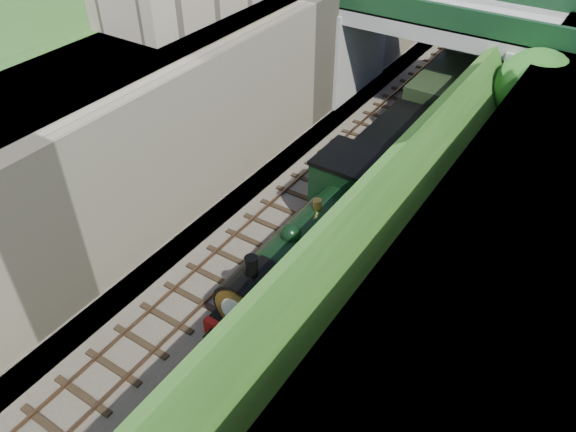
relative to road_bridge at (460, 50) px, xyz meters
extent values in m
plane|color=#1E4714|center=(-0.94, -24.00, -4.08)|extent=(160.00, 160.00, 0.00)
cube|color=#473F38|center=(-0.94, -4.00, -3.98)|extent=(10.00, 90.00, 0.20)
cube|color=#756B56|center=(-6.44, -4.00, -0.58)|extent=(1.00, 90.00, 7.00)
cube|color=#262628|center=(-9.94, -4.00, -0.58)|extent=(6.00, 90.00, 7.00)
cube|color=#1E4714|center=(4.06, -4.00, -1.38)|extent=(4.02, 90.00, 6.36)
sphere|color=#194C14|center=(4.33, -21.40, -0.73)|extent=(1.48, 1.48, 1.48)
sphere|color=#194C14|center=(4.18, -19.12, -0.98)|extent=(1.53, 1.53, 1.53)
sphere|color=#194C14|center=(3.69, -16.06, -1.77)|extent=(1.48, 1.48, 1.48)
sphere|color=#194C14|center=(3.83, -13.84, -1.54)|extent=(1.67, 1.67, 1.67)
sphere|color=#194C14|center=(3.60, -10.35, -1.92)|extent=(1.51, 1.51, 1.51)
sphere|color=#194C14|center=(3.47, -6.15, -2.12)|extent=(2.34, 2.34, 2.34)
sphere|color=#194C14|center=(5.06, -4.03, 0.46)|extent=(1.56, 1.56, 1.56)
sphere|color=#194C14|center=(5.11, -0.68, 0.53)|extent=(1.50, 1.50, 1.50)
sphere|color=#194C14|center=(3.67, 2.10, -1.80)|extent=(1.78, 1.78, 1.78)
sphere|color=#194C14|center=(3.58, 4.23, -1.95)|extent=(1.70, 1.70, 1.70)
sphere|color=#194C14|center=(3.93, 10.48, -1.38)|extent=(2.00, 2.00, 2.00)
sphere|color=#194C14|center=(3.44, 14.98, -2.18)|extent=(1.87, 1.87, 1.87)
cube|color=black|center=(-2.94, -4.00, -3.84)|extent=(2.50, 90.00, 0.07)
cube|color=brown|center=(-3.66, -4.00, -3.75)|extent=(0.08, 90.00, 0.14)
cube|color=brown|center=(-2.23, -4.00, -3.75)|extent=(0.08, 90.00, 0.14)
cube|color=black|center=(0.26, -4.00, -3.84)|extent=(2.50, 90.00, 0.07)
cube|color=brown|center=(-0.46, -4.00, -3.75)|extent=(0.08, 90.00, 0.14)
cube|color=brown|center=(0.97, -4.00, -3.75)|extent=(0.08, 90.00, 0.14)
cube|color=gray|center=(-0.44, 0.00, 1.62)|extent=(16.00, 6.00, 0.90)
cube|color=#163D1F|center=(-0.44, -2.85, 2.57)|extent=(16.00, 0.30, 1.20)
cube|color=gray|center=(-6.44, 0.00, -1.23)|extent=(1.40, 6.40, 5.70)
cube|color=gray|center=(4.26, 0.00, -1.23)|extent=(2.40, 6.40, 5.70)
cylinder|color=black|center=(4.86, -4.22, -1.88)|extent=(0.30, 0.30, 4.40)
sphere|color=#194C14|center=(4.86, -4.22, 0.72)|extent=(3.60, 3.60, 3.60)
sphere|color=#194C14|center=(5.36, -3.42, 0.12)|extent=(2.40, 2.40, 2.40)
cube|color=black|center=(0.26, -16.45, -3.58)|extent=(2.40, 8.40, 0.60)
cube|color=black|center=(0.26, -15.45, -3.03)|extent=(2.70, 10.00, 0.35)
cube|color=maroon|center=(0.26, -20.55, -3.13)|extent=(2.70, 0.25, 0.70)
cylinder|color=black|center=(0.26, -16.25, -1.73)|extent=(1.90, 5.60, 1.90)
cylinder|color=black|center=(0.26, -19.55, -1.73)|extent=(1.96, 1.80, 1.96)
cylinder|color=white|center=(0.26, -20.53, -1.73)|extent=(1.10, 0.05, 1.10)
cylinder|color=black|center=(0.26, -19.55, -0.53)|extent=(0.44, 0.44, 0.90)
sphere|color=black|center=(0.26, -17.25, -0.73)|extent=(0.76, 0.76, 0.76)
cylinder|color=#A57F33|center=(0.26, -15.45, -0.63)|extent=(0.32, 0.32, 0.50)
cube|color=black|center=(0.26, -12.65, -1.58)|extent=(2.75, 2.40, 2.80)
cube|color=black|center=(0.26, -12.65, -0.13)|extent=(2.85, 2.50, 0.15)
cube|color=black|center=(-0.99, -19.05, -3.23)|extent=(0.60, 1.40, 0.90)
cube|color=black|center=(1.51, -19.05, -3.23)|extent=(0.60, 1.40, 0.90)
cube|color=black|center=(0.26, -8.25, -3.63)|extent=(2.30, 6.00, 0.50)
cube|color=black|center=(0.26, -8.25, -3.38)|extent=(2.60, 6.00, 0.50)
cube|color=black|center=(0.26, -8.25, -2.18)|extent=(2.70, 6.00, 2.40)
cube|color=black|center=(0.26, -8.25, -0.93)|extent=(2.50, 5.60, 0.20)
cube|color=black|center=(0.26, 4.35, -3.68)|extent=(2.30, 17.00, 0.40)
cube|color=black|center=(0.26, 4.35, -3.43)|extent=(2.50, 17.00, 0.50)
cube|color=black|center=(0.26, 4.35, -1.93)|extent=(2.80, 18.00, 2.70)
cube|color=slate|center=(0.26, 4.35, -0.43)|extent=(2.90, 18.00, 0.50)
cube|color=black|center=(0.26, 23.15, -3.68)|extent=(2.30, 17.00, 0.40)
cube|color=black|center=(0.26, 23.15, -3.43)|extent=(2.50, 17.00, 0.50)
camera|label=1|loc=(8.35, -29.77, 11.91)|focal=35.00mm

